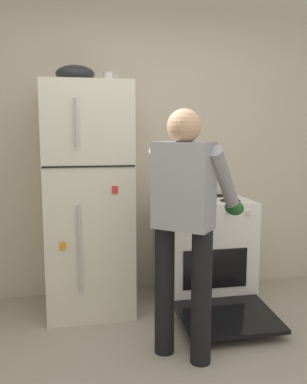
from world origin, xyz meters
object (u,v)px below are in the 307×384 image
Objects in this scene: stove_range at (204,251)px; person_cook at (186,213)px; refrigerator at (89,199)px; red_pot at (188,192)px; coffee_mug at (109,79)px; mixing_bowl at (75,74)px.

person_cook is (-0.41, -0.86, 0.52)m from stove_range.
refrigerator is at bearing 123.12° from person_cook.
red_pot is at bearing 73.53° from person_cook.
refrigerator is 0.98m from coffee_mug.
stove_range is 0.76× the size of person_cook.
red_pot is (0.25, 0.83, 0.01)m from person_cook.
stove_range is 1.81m from mixing_bowl.
mixing_bowl reaches higher than refrigerator.
person_cook is at bearing -56.88° from refrigerator.
person_cook is 0.87m from red_pot.
coffee_mug is at bearing 15.40° from refrigerator.
person_cook is 4.38× the size of red_pot.
mixing_bowl is at bearing 126.60° from person_cook.
mixing_bowl is at bearing -169.22° from coffee_mug.
person_cook is at bearing -106.47° from red_pot.
mixing_bowl is (-0.90, 0.05, 0.94)m from red_pot.
stove_range is at bearing -1.02° from refrigerator.
person_cook is 5.33× the size of mixing_bowl.
red_pot is 1.13m from coffee_mug.
red_pot is 1.21× the size of mixing_bowl.
stove_range is 0.55m from red_pot.
person_cook is at bearing -67.16° from coffee_mug.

